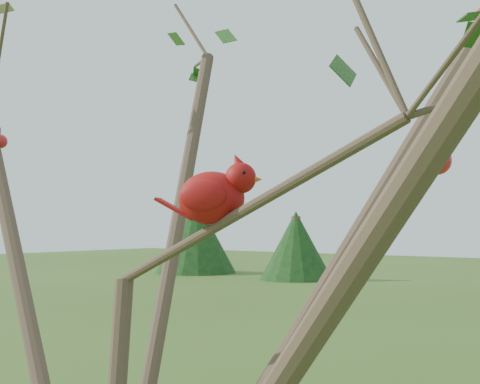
{
  "coord_description": "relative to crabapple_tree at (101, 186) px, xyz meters",
  "views": [
    {
      "loc": [
        0.91,
        -0.79,
        2.06
      ],
      "look_at": [
        0.23,
        0.1,
        2.11
      ],
      "focal_mm": 50.0,
      "sensor_mm": 36.0,
      "label": 1
    }
  ],
  "objects": [
    {
      "name": "crabapple_tree",
      "position": [
        0.0,
        0.0,
        0.0
      ],
      "size": [
        2.35,
        2.05,
        2.95
      ],
      "color": "#3F3022",
      "rests_on": "ground"
    },
    {
      "name": "cardinal",
      "position": [
        0.16,
        0.11,
        -0.02
      ],
      "size": [
        0.18,
        0.12,
        0.13
      ],
      "rotation": [
        0.0,
        0.0,
        0.4
      ],
      "color": "#A1100D",
      "rests_on": "ground"
    }
  ]
}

